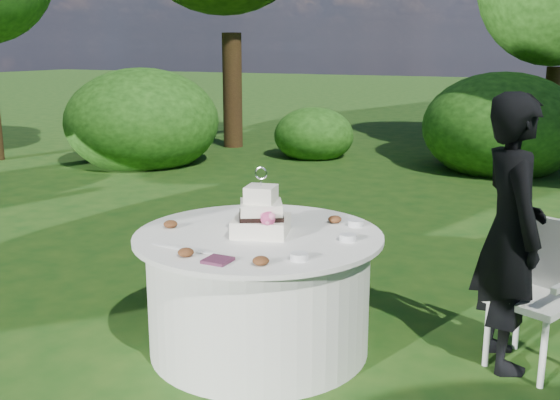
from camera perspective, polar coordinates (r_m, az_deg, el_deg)
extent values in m
plane|color=#163E11|center=(4.37, -1.81, -12.65)|extent=(80.00, 80.00, 0.00)
cube|color=#4E2139|center=(3.58, -5.43, -5.25)|extent=(0.14, 0.14, 0.02)
ellipsoid|color=white|center=(3.81, -8.23, -4.24)|extent=(0.48, 0.07, 0.01)
imported|color=black|center=(4.12, 19.43, -2.69)|extent=(0.62, 0.72, 1.66)
cylinder|color=white|center=(4.23, -1.84, -8.14)|extent=(1.40, 1.40, 0.74)
cylinder|color=silver|center=(4.10, -1.88, -3.12)|extent=(1.56, 1.56, 0.03)
cube|color=white|center=(4.08, -1.65, -2.28)|extent=(0.42, 0.42, 0.11)
cube|color=white|center=(4.05, -1.65, -0.92)|extent=(0.35, 0.35, 0.11)
cube|color=beige|center=(4.03, -1.66, 0.46)|extent=(0.21, 0.21, 0.11)
cube|color=black|center=(4.06, -1.65, -1.40)|extent=(0.37, 0.37, 0.04)
sphere|color=#BA366F|center=(3.91, -1.06, -1.65)|extent=(0.09, 0.09, 0.09)
cylinder|color=silver|center=(4.01, -1.67, 1.51)|extent=(0.01, 0.01, 0.05)
torus|color=silver|center=(4.00, -1.68, 2.35)|extent=(0.08, 0.03, 0.08)
cube|color=white|center=(4.23, 21.15, -8.05)|extent=(0.57, 0.57, 0.04)
cube|color=white|center=(4.32, 22.64, -4.36)|extent=(0.42, 0.21, 0.44)
cylinder|color=silver|center=(4.24, 17.60, -11.04)|extent=(0.04, 0.04, 0.42)
cylinder|color=white|center=(4.09, 21.94, -12.31)|extent=(0.04, 0.04, 0.42)
cylinder|color=white|center=(4.53, 19.96, -9.64)|extent=(0.04, 0.04, 0.42)
cube|color=white|center=(4.26, 18.84, -5.39)|extent=(0.18, 0.38, 0.04)
cylinder|color=white|center=(4.28, 6.61, -2.03)|extent=(0.10, 0.10, 0.04)
cylinder|color=white|center=(3.96, 5.92, -3.28)|extent=(0.10, 0.10, 0.04)
cylinder|color=white|center=(3.59, 1.67, -4.94)|extent=(0.10, 0.10, 0.04)
ellipsoid|color=#562D16|center=(4.34, 4.80, -1.69)|extent=(0.09, 0.09, 0.05)
ellipsoid|color=#562D16|center=(3.51, -1.68, -5.31)|extent=(0.09, 0.09, 0.05)
ellipsoid|color=#562D16|center=(4.27, -9.52, -2.08)|extent=(0.09, 0.09, 0.05)
ellipsoid|color=#562D16|center=(3.68, -8.21, -4.54)|extent=(0.09, 0.09, 0.05)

